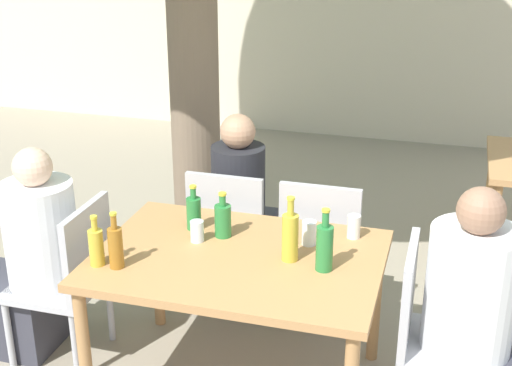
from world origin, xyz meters
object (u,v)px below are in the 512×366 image
Objects in this scene: person_seated_2 at (243,213)px; drinking_glass_0 at (309,233)px; dining_table_front at (238,271)px; patio_chair_2 at (231,232)px; oil_cruet_4 at (290,236)px; green_bottle_2 at (194,212)px; person_seated_1 at (485,328)px; green_bottle_3 at (223,219)px; drinking_glass_2 at (197,231)px; oil_cruet_5 at (96,246)px; amber_bottle_0 at (116,246)px; person_seated_0 at (31,263)px; patio_chair_1 at (431,329)px; drinking_glass_1 at (354,227)px; patio_chair_3 at (322,243)px; green_bottle_1 at (325,246)px; patio_chair_0 at (71,274)px.

person_seated_2 reaches higher than drinking_glass_0.
patio_chair_2 reaches higher than dining_table_front.
green_bottle_2 is at bearing 160.53° from oil_cruet_4.
dining_table_front is at bearing 90.00° from person_seated_1.
drinking_glass_2 is (-0.10, -0.09, -0.04)m from green_bottle_3.
person_seated_2 is at bearing 75.09° from oil_cruet_5.
oil_cruet_5 is at bearing -178.42° from amber_bottle_0.
person_seated_0 is (-1.13, -0.00, -0.13)m from dining_table_front.
patio_chair_1 is 3.81× the size of green_bottle_3.
amber_bottle_0 is 2.24× the size of drinking_glass_0.
dining_table_front is 0.67m from oil_cruet_5.
dining_table_front is at bearing -36.11° from green_bottle_2.
patio_chair_2 is 3.27× the size of amber_bottle_0.
drinking_glass_1 is at bearing 61.98° from person_seated_1.
patio_chair_1 is 0.95m from patio_chair_3.
dining_table_front is at bearing 177.01° from green_bottle_1.
person_seated_2 reaches higher than green_bottle_1.
amber_bottle_0 is (-0.22, -0.96, 0.34)m from patio_chair_2.
person_seated_0 is 4.32× the size of amber_bottle_0.
patio_chair_2 is 3.64× the size of oil_cruet_5.
dining_table_front is 11.15× the size of drinking_glass_0.
green_bottle_3 is at bearing 159.73° from green_bottle_1.
person_seated_1 is 1.68m from person_seated_2.
green_bottle_2 is at bearing 161.25° from green_bottle_1.
person_seated_1 is (1.39, -0.71, 0.05)m from patio_chair_2.
drinking_glass_1 is at bearing 35.04° from dining_table_front.
patio_chair_0 is 1.37m from patio_chair_3.
person_seated_2 reaches higher than patio_chair_1.
green_bottle_3 is at bearing 99.90° from person_seated_2.
drinking_glass_0 is (0.56, -0.50, 0.30)m from patio_chair_2.
person_seated_2 is (-1.17, 0.94, 0.02)m from patio_chair_1.
patio_chair_0 is at bearing 90.00° from person_seated_0.
person_seated_0 reaches higher than drinking_glass_0.
green_bottle_1 is 0.26m from drinking_glass_0.
green_bottle_2 reaches higher than patio_chair_3.
green_bottle_2 reaches higher than dining_table_front.
amber_bottle_0 is (-1.62, -0.26, 0.30)m from person_seated_1.
person_seated_0 reaches higher than patio_chair_2.
person_seated_1 is 1.76m from oil_cruet_5.
patio_chair_2 is 8.36× the size of drinking_glass_2.
patio_chair_2 reaches higher than drinking_glass_0.
patio_chair_1 is 0.74× the size of person_seated_1.
person_seated_0 is 0.94m from drinking_glass_2.
oil_cruet_4 reaches higher than dining_table_front.
patio_chair_3 is at bearing 120.84° from drinking_glass_1.
green_bottle_1 is 0.37m from drinking_glass_1.
drinking_glass_1 reaches higher than dining_table_front.
patio_chair_0 is 0.95m from patio_chair_2.
drinking_glass_0 is at bearing 12.38° from drinking_glass_2.
patio_chair_2 is 0.68m from drinking_glass_2.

